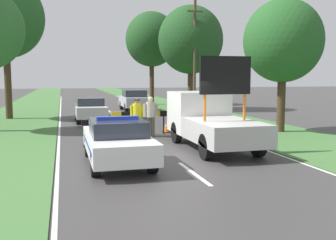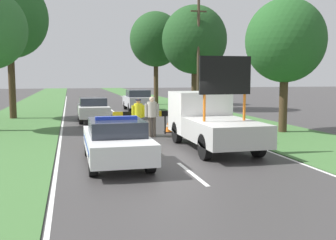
{
  "view_description": "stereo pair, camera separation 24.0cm",
  "coord_description": "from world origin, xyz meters",
  "views": [
    {
      "loc": [
        -3.44,
        -11.95,
        2.66
      ],
      "look_at": [
        0.21,
        1.63,
        1.1
      ],
      "focal_mm": 42.0,
      "sensor_mm": 36.0,
      "label": 1
    },
    {
      "loc": [
        -3.21,
        -12.02,
        2.66
      ],
      "look_at": [
        0.21,
        1.63,
        1.1
      ],
      "focal_mm": 42.0,
      "sensor_mm": 36.0,
      "label": 2
    }
  ],
  "objects": [
    {
      "name": "grass_verge_right",
      "position": [
        6.11,
        20.0,
        0.01
      ],
      "size": [
        4.73,
        120.0,
        0.03
      ],
      "color": "#427038",
      "rests_on": "ground"
    },
    {
      "name": "traffic_cone_centre_front",
      "position": [
        -2.47,
        3.1,
        0.35
      ],
      "size": [
        0.51,
        0.51,
        0.7
      ],
      "color": "black",
      "rests_on": "ground"
    },
    {
      "name": "ground_plane",
      "position": [
        0.0,
        0.0,
        0.0
      ],
      "size": [
        160.0,
        160.0,
        0.0
      ],
      "primitive_type": "plane",
      "color": "#3D3A3A"
    },
    {
      "name": "lane_markings",
      "position": [
        0.0,
        12.65,
        0.0
      ],
      "size": [
        7.39,
        59.66,
        0.01
      ],
      "color": "silver",
      "rests_on": "ground"
    },
    {
      "name": "work_truck",
      "position": [
        1.87,
        1.86,
        1.05
      ],
      "size": [
        2.09,
        5.4,
        3.34
      ],
      "rotation": [
        0.0,
        0.0,
        3.2
      ],
      "color": "white",
      "rests_on": "ground"
    },
    {
      "name": "roadside_tree_near_right",
      "position": [
        6.44,
        17.95,
        5.53
      ],
      "size": [
        5.11,
        5.11,
        8.23
      ],
      "color": "#42301E",
      "rests_on": "ground"
    },
    {
      "name": "grass_verge_left",
      "position": [
        -6.11,
        20.0,
        0.01
      ],
      "size": [
        4.73,
        120.0,
        0.03
      ],
      "color": "#427038",
      "rests_on": "ground"
    },
    {
      "name": "road_barrier",
      "position": [
        -0.01,
        5.61,
        0.88
      ],
      "size": [
        2.69,
        0.08,
        1.08
      ],
      "rotation": [
        0.0,
        0.0,
        0.07
      ],
      "color": "black",
      "rests_on": "ground"
    },
    {
      "name": "queued_car_sedan_silver",
      "position": [
        1.99,
        18.53,
        0.83
      ],
      "size": [
        1.88,
        4.07,
        1.62
      ],
      "rotation": [
        0.0,
        0.0,
        3.14
      ],
      "color": "#B2B2B7",
      "rests_on": "ground"
    },
    {
      "name": "roadside_tree_near_left",
      "position": [
        -6.72,
        14.4,
        6.24
      ],
      "size": [
        4.72,
        4.72,
        8.75
      ],
      "color": "#42301E",
      "rests_on": "ground"
    },
    {
      "name": "pedestrian_civilian",
      "position": [
        0.27,
        4.77,
        1.05
      ],
      "size": [
        0.64,
        0.41,
        1.79
      ],
      "rotation": [
        0.0,
        0.0,
        -0.27
      ],
      "color": "brown",
      "rests_on": "ground"
    },
    {
      "name": "queued_car_van_white",
      "position": [
        -1.89,
        11.57,
        0.74
      ],
      "size": [
        1.71,
        3.98,
        1.42
      ],
      "rotation": [
        0.0,
        0.0,
        3.14
      ],
      "color": "silver",
      "rests_on": "ground"
    },
    {
      "name": "roadside_tree_far_left",
      "position": [
        6.64,
        4.73,
        4.31
      ],
      "size": [
        3.71,
        3.71,
        6.28
      ],
      "color": "#42301E",
      "rests_on": "ground"
    },
    {
      "name": "traffic_cone_near_truck",
      "position": [
        -0.87,
        4.09,
        0.25
      ],
      "size": [
        0.37,
        0.37,
        0.51
      ],
      "color": "black",
      "rests_on": "ground"
    },
    {
      "name": "police_officer",
      "position": [
        -0.26,
        5.2,
        1.0
      ],
      "size": [
        0.6,
        0.38,
        1.68
      ],
      "rotation": [
        0.0,
        0.0,
        3.58
      ],
      "color": "#191E38",
      "rests_on": "ground"
    },
    {
      "name": "police_car",
      "position": [
        -1.87,
        -0.15,
        0.72
      ],
      "size": [
        1.8,
        4.59,
        1.47
      ],
      "rotation": [
        0.0,
        0.0,
        -0.05
      ],
      "color": "white",
      "rests_on": "ground"
    },
    {
      "name": "utility_pole",
      "position": [
        6.0,
        15.63,
        4.2
      ],
      "size": [
        1.2,
        0.2,
        8.18
      ],
      "color": "#473828",
      "rests_on": "ground"
    },
    {
      "name": "roadside_tree_mid_right",
      "position": [
        4.72,
        24.33,
        6.1
      ],
      "size": [
        4.85,
        4.85,
        8.67
      ],
      "color": "#42301E",
      "rests_on": "ground"
    },
    {
      "name": "traffic_cone_near_police",
      "position": [
        1.34,
        6.07,
        0.27
      ],
      "size": [
        0.39,
        0.39,
        0.55
      ],
      "color": "black",
      "rests_on": "ground"
    }
  ]
}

